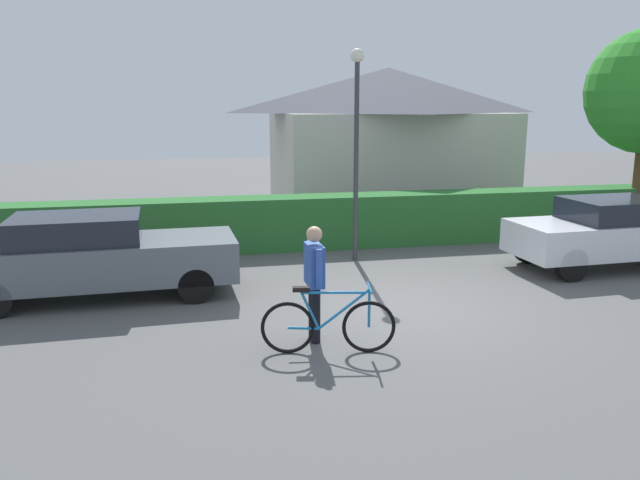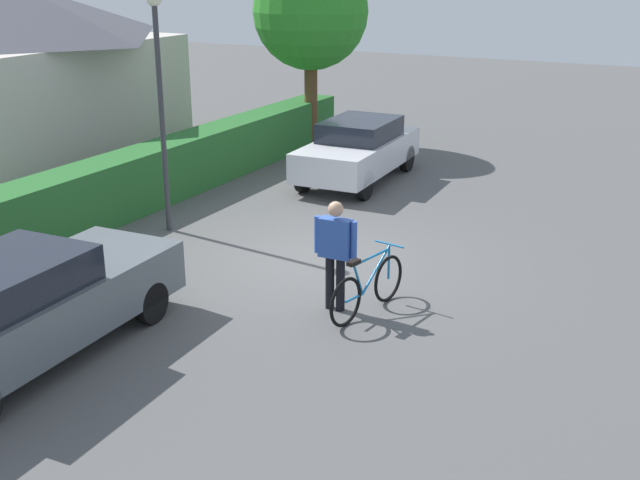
{
  "view_description": "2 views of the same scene",
  "coord_description": "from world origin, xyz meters",
  "px_view_note": "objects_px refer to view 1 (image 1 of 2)",
  "views": [
    {
      "loc": [
        -3.31,
        -9.36,
        3.28
      ],
      "look_at": [
        -1.46,
        -0.58,
        1.33
      ],
      "focal_mm": 35.31,
      "sensor_mm": 36.0,
      "label": 1
    },
    {
      "loc": [
        -11.25,
        -5.89,
        4.86
      ],
      "look_at": [
        -1.07,
        -0.57,
        0.8
      ],
      "focal_mm": 44.74,
      "sensor_mm": 36.0,
      "label": 2
    }
  ],
  "objects_px": {
    "parked_car_near": "(96,255)",
    "bicycle": "(328,325)",
    "fire_hydrant": "(136,252)",
    "person_rider": "(314,275)",
    "street_lamp": "(356,127)",
    "parked_car_far": "(611,232)"
  },
  "relations": [
    {
      "from": "parked_car_near",
      "to": "street_lamp",
      "type": "height_order",
      "value": "street_lamp"
    },
    {
      "from": "street_lamp",
      "to": "parked_car_near",
      "type": "bearing_deg",
      "value": -161.64
    },
    {
      "from": "street_lamp",
      "to": "fire_hydrant",
      "type": "bearing_deg",
      "value": -179.36
    },
    {
      "from": "parked_car_near",
      "to": "fire_hydrant",
      "type": "xyz_separation_m",
      "value": [
        0.53,
        1.62,
        -0.34
      ]
    },
    {
      "from": "parked_car_far",
      "to": "person_rider",
      "type": "height_order",
      "value": "person_rider"
    },
    {
      "from": "bicycle",
      "to": "fire_hydrant",
      "type": "bearing_deg",
      "value": 120.15
    },
    {
      "from": "parked_car_far",
      "to": "person_rider",
      "type": "xyz_separation_m",
      "value": [
        -6.68,
        -2.75,
        0.22
      ]
    },
    {
      "from": "bicycle",
      "to": "street_lamp",
      "type": "xyz_separation_m",
      "value": [
        1.69,
        4.89,
        2.41
      ]
    },
    {
      "from": "parked_car_near",
      "to": "street_lamp",
      "type": "bearing_deg",
      "value": 18.36
    },
    {
      "from": "street_lamp",
      "to": "parked_car_far",
      "type": "bearing_deg",
      "value": -18.78
    },
    {
      "from": "parked_car_near",
      "to": "bicycle",
      "type": "distance_m",
      "value": 4.66
    },
    {
      "from": "parked_car_near",
      "to": "parked_car_far",
      "type": "xyz_separation_m",
      "value": [
        9.93,
        0.0,
        -0.0
      ]
    },
    {
      "from": "parked_car_near",
      "to": "person_rider",
      "type": "bearing_deg",
      "value": -40.16
    },
    {
      "from": "parked_car_far",
      "to": "fire_hydrant",
      "type": "xyz_separation_m",
      "value": [
        -9.4,
        1.62,
        -0.33
      ]
    },
    {
      "from": "parked_car_near",
      "to": "person_rider",
      "type": "height_order",
      "value": "person_rider"
    },
    {
      "from": "person_rider",
      "to": "street_lamp",
      "type": "xyz_separation_m",
      "value": [
        1.78,
        4.42,
        1.85
      ]
    },
    {
      "from": "fire_hydrant",
      "to": "street_lamp",
      "type": "bearing_deg",
      "value": 0.64
    },
    {
      "from": "bicycle",
      "to": "street_lamp",
      "type": "relative_size",
      "value": 0.41
    },
    {
      "from": "person_rider",
      "to": "fire_hydrant",
      "type": "bearing_deg",
      "value": 121.93
    },
    {
      "from": "bicycle",
      "to": "person_rider",
      "type": "height_order",
      "value": "person_rider"
    },
    {
      "from": "street_lamp",
      "to": "fire_hydrant",
      "type": "height_order",
      "value": "street_lamp"
    },
    {
      "from": "person_rider",
      "to": "bicycle",
      "type": "bearing_deg",
      "value": -78.97
    }
  ]
}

